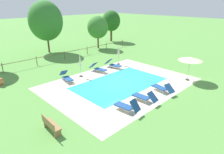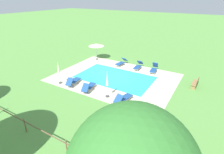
{
  "view_description": "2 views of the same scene",
  "coord_description": "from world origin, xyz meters",
  "px_view_note": "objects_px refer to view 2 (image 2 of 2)",
  "views": [
    {
      "loc": [
        -11.77,
        -10.95,
        6.84
      ],
      "look_at": [
        -0.49,
        0.5,
        0.6
      ],
      "focal_mm": 31.42,
      "sensor_mm": 36.0,
      "label": 1
    },
    {
      "loc": [
        -8.68,
        15.1,
        8.11
      ],
      "look_at": [
        -0.52,
        1.42,
        0.72
      ],
      "focal_mm": 28.5,
      "sensor_mm": 36.0,
      "label": 2
    }
  ],
  "objects_px": {
    "sun_lounger_south_mid": "(138,66)",
    "patio_umbrella_closed_row_mid_west": "(107,81)",
    "wooden_bench_lawn_side": "(196,83)",
    "patio_umbrella_open_foreground": "(96,45)",
    "sun_lounger_north_near_steps": "(89,86)",
    "sun_lounger_north_far": "(74,81)",
    "sun_lounger_north_mid": "(121,62)",
    "sun_lounger_north_end": "(123,98)",
    "terracotta_urn_near_fence": "(171,145)",
    "patio_umbrella_closed_row_west": "(59,69)",
    "sun_lounger_south_near_corner": "(154,69)"
  },
  "relations": [
    {
      "from": "sun_lounger_north_end",
      "to": "terracotta_urn_near_fence",
      "type": "bearing_deg",
      "value": 146.36
    },
    {
      "from": "patio_umbrella_closed_row_mid_west",
      "to": "sun_lounger_north_far",
      "type": "bearing_deg",
      "value": -4.11
    },
    {
      "from": "patio_umbrella_open_foreground",
      "to": "patio_umbrella_closed_row_west",
      "type": "relative_size",
      "value": 0.97
    },
    {
      "from": "sun_lounger_south_mid",
      "to": "terracotta_urn_near_fence",
      "type": "distance_m",
      "value": 12.3
    },
    {
      "from": "sun_lounger_north_end",
      "to": "sun_lounger_north_far",
      "type": "bearing_deg",
      "value": -3.1
    },
    {
      "from": "sun_lounger_north_near_steps",
      "to": "sun_lounger_north_mid",
      "type": "height_order",
      "value": "sun_lounger_north_near_steps"
    },
    {
      "from": "wooden_bench_lawn_side",
      "to": "sun_lounger_south_near_corner",
      "type": "bearing_deg",
      "value": -18.16
    },
    {
      "from": "sun_lounger_north_near_steps",
      "to": "terracotta_urn_near_fence",
      "type": "height_order",
      "value": "sun_lounger_north_near_steps"
    },
    {
      "from": "sun_lounger_north_mid",
      "to": "sun_lounger_south_mid",
      "type": "relative_size",
      "value": 1.04
    },
    {
      "from": "sun_lounger_north_far",
      "to": "sun_lounger_south_mid",
      "type": "xyz_separation_m",
      "value": [
        -3.88,
        -7.06,
        -0.0
      ]
    },
    {
      "from": "sun_lounger_north_near_steps",
      "to": "patio_umbrella_closed_row_west",
      "type": "xyz_separation_m",
      "value": [
        3.37,
        0.34,
        1.19
      ]
    },
    {
      "from": "sun_lounger_south_near_corner",
      "to": "sun_lounger_north_near_steps",
      "type": "bearing_deg",
      "value": 62.46
    },
    {
      "from": "sun_lounger_north_far",
      "to": "patio_umbrella_open_foreground",
      "type": "height_order",
      "value": "patio_umbrella_open_foreground"
    },
    {
      "from": "sun_lounger_south_mid",
      "to": "patio_umbrella_closed_row_mid_west",
      "type": "relative_size",
      "value": 0.81
    },
    {
      "from": "sun_lounger_south_mid",
      "to": "sun_lounger_south_near_corner",
      "type": "bearing_deg",
      "value": -179.07
    },
    {
      "from": "sun_lounger_south_near_corner",
      "to": "sun_lounger_north_mid",
      "type": "bearing_deg",
      "value": -0.33
    },
    {
      "from": "sun_lounger_north_mid",
      "to": "sun_lounger_north_end",
      "type": "xyz_separation_m",
      "value": [
        -4.16,
        7.43,
        0.0
      ]
    },
    {
      "from": "sun_lounger_north_near_steps",
      "to": "sun_lounger_north_end",
      "type": "distance_m",
      "value": 3.7
    },
    {
      "from": "wooden_bench_lawn_side",
      "to": "patio_umbrella_open_foreground",
      "type": "bearing_deg",
      "value": -7.92
    },
    {
      "from": "patio_umbrella_closed_row_mid_west",
      "to": "sun_lounger_south_near_corner",
      "type": "bearing_deg",
      "value": -102.71
    },
    {
      "from": "sun_lounger_south_mid",
      "to": "patio_umbrella_closed_row_west",
      "type": "relative_size",
      "value": 0.86
    },
    {
      "from": "wooden_bench_lawn_side",
      "to": "sun_lounger_north_mid",
      "type": "bearing_deg",
      "value": -9.88
    },
    {
      "from": "sun_lounger_south_near_corner",
      "to": "sun_lounger_south_mid",
      "type": "xyz_separation_m",
      "value": [
        1.93,
        0.03,
        -0.02
      ]
    },
    {
      "from": "sun_lounger_south_mid",
      "to": "patio_umbrella_closed_row_mid_west",
      "type": "distance_m",
      "value": 7.46
    },
    {
      "from": "sun_lounger_north_far",
      "to": "patio_umbrella_closed_row_west",
      "type": "height_order",
      "value": "patio_umbrella_closed_row_west"
    },
    {
      "from": "patio_umbrella_closed_row_west",
      "to": "patio_umbrella_closed_row_mid_west",
      "type": "xyz_separation_m",
      "value": [
        -5.48,
        -0.2,
        -0.01
      ]
    },
    {
      "from": "sun_lounger_north_end",
      "to": "patio_umbrella_open_foreground",
      "type": "bearing_deg",
      "value": -43.37
    },
    {
      "from": "sun_lounger_north_far",
      "to": "terracotta_urn_near_fence",
      "type": "xyz_separation_m",
      "value": [
        -10.36,
        3.39,
        -0.02
      ]
    },
    {
      "from": "sun_lounger_south_near_corner",
      "to": "wooden_bench_lawn_side",
      "type": "bearing_deg",
      "value": 161.84
    },
    {
      "from": "patio_umbrella_open_foreground",
      "to": "terracotta_urn_near_fence",
      "type": "distance_m",
      "value": 16.75
    },
    {
      "from": "sun_lounger_north_mid",
      "to": "sun_lounger_south_near_corner",
      "type": "height_order",
      "value": "sun_lounger_south_near_corner"
    },
    {
      "from": "patio_umbrella_closed_row_mid_west",
      "to": "terracotta_urn_near_fence",
      "type": "xyz_separation_m",
      "value": [
        -6.21,
        3.09,
        -1.19
      ]
    },
    {
      "from": "sun_lounger_north_far",
      "to": "sun_lounger_north_mid",
      "type": "bearing_deg",
      "value": -102.4
    },
    {
      "from": "wooden_bench_lawn_side",
      "to": "terracotta_urn_near_fence",
      "type": "xyz_separation_m",
      "value": [
        0.1,
        8.96,
        -0.1
      ]
    },
    {
      "from": "patio_umbrella_closed_row_west",
      "to": "sun_lounger_south_near_corner",
      "type": "bearing_deg",
      "value": -133.28
    },
    {
      "from": "sun_lounger_south_near_corner",
      "to": "sun_lounger_south_mid",
      "type": "distance_m",
      "value": 1.93
    },
    {
      "from": "patio_umbrella_closed_row_west",
      "to": "wooden_bench_lawn_side",
      "type": "distance_m",
      "value": 13.31
    },
    {
      "from": "sun_lounger_north_end",
      "to": "sun_lounger_north_near_steps",
      "type": "bearing_deg",
      "value": -2.41
    },
    {
      "from": "sun_lounger_north_near_steps",
      "to": "sun_lounger_south_near_corner",
      "type": "relative_size",
      "value": 1.09
    },
    {
      "from": "sun_lounger_north_end",
      "to": "terracotta_urn_near_fence",
      "type": "xyz_separation_m",
      "value": [
        -4.63,
        3.08,
        -0.02
      ]
    },
    {
      "from": "sun_lounger_north_mid",
      "to": "patio_umbrella_closed_row_west",
      "type": "distance_m",
      "value": 8.24
    },
    {
      "from": "patio_umbrella_open_foreground",
      "to": "patio_umbrella_closed_row_mid_west",
      "type": "xyz_separation_m",
      "value": [
        -6.53,
        7.65,
        -0.46
      ]
    },
    {
      "from": "sun_lounger_north_near_steps",
      "to": "patio_umbrella_closed_row_mid_west",
      "type": "relative_size",
      "value": 0.83
    },
    {
      "from": "terracotta_urn_near_fence",
      "to": "sun_lounger_north_near_steps",
      "type": "bearing_deg",
      "value": -21.23
    },
    {
      "from": "sun_lounger_north_near_steps",
      "to": "sun_lounger_north_end",
      "type": "xyz_separation_m",
      "value": [
        -3.7,
        0.16,
        -0.0
      ]
    },
    {
      "from": "sun_lounger_north_mid",
      "to": "sun_lounger_south_near_corner",
      "type": "distance_m",
      "value": 4.24
    },
    {
      "from": "sun_lounger_north_near_steps",
      "to": "sun_lounger_south_mid",
      "type": "distance_m",
      "value": 7.45
    },
    {
      "from": "sun_lounger_south_near_corner",
      "to": "sun_lounger_south_mid",
      "type": "height_order",
      "value": "sun_lounger_south_near_corner"
    },
    {
      "from": "sun_lounger_north_near_steps",
      "to": "sun_lounger_north_far",
      "type": "height_order",
      "value": "sun_lounger_north_far"
    },
    {
      "from": "sun_lounger_north_far",
      "to": "patio_umbrella_closed_row_west",
      "type": "distance_m",
      "value": 1.86
    }
  ]
}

